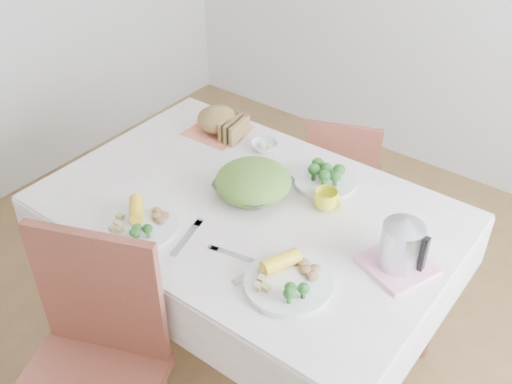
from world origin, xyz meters
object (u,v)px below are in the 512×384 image
Objects in this scene: chair_far at (344,167)px; dinner_plate_right at (288,283)px; dinner_plate_left at (141,227)px; electric_kettle at (403,239)px; dining_table at (249,279)px; yellow_mug at (326,200)px; salad_bowl at (253,189)px.

dinner_plate_right is (0.40, -1.08, 0.31)m from chair_far.
dinner_plate_left is 0.90m from electric_kettle.
dining_table is at bearing -167.84° from electric_kettle.
electric_kettle is at bearing 3.54° from dining_table.
chair_far is at bearing 110.47° from dinner_plate_right.
dining_table is at bearing -145.91° from yellow_mug.
yellow_mug reaches higher than dining_table.
chair_far is (-0.05, 0.83, 0.09)m from dining_table.
dinner_plate_left reaches higher than dining_table.
yellow_mug is (0.28, -0.67, 0.33)m from chair_far.
dinner_plate_left and dinner_plate_right have the same top height.
yellow_mug is at bearing 106.19° from dinner_plate_right.
chair_far reaches higher than dinner_plate_left.
chair_far is 1.19m from dinner_plate_right.
salad_bowl is at bearing 109.89° from dining_table.
chair_far is 8.27× the size of yellow_mug.
dinner_plate_left is 0.67m from yellow_mug.
salad_bowl is 2.84× the size of yellow_mug.
dinner_plate_left is at bearing -146.40° from electric_kettle.
salad_bowl is 1.02× the size of dinner_plate_left.
dining_table is 0.42m from salad_bowl.
electric_kettle is at bearing -19.20° from yellow_mug.
dining_table is 14.59× the size of yellow_mug.
dinner_plate_left is (-0.22, -0.34, 0.40)m from dining_table.
chair_far is at bearing 113.00° from yellow_mug.
electric_kettle is (0.64, -0.79, 0.42)m from chair_far.
salad_bowl is at bearing -158.22° from yellow_mug.
chair_far is at bearing 81.72° from dinner_plate_left.
yellow_mug is (0.24, 0.16, 0.42)m from dining_table.
dinner_plate_right is 0.43m from yellow_mug.
yellow_mug reaches higher than dinner_plate_left.
salad_bowl is 0.44m from dinner_plate_left.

